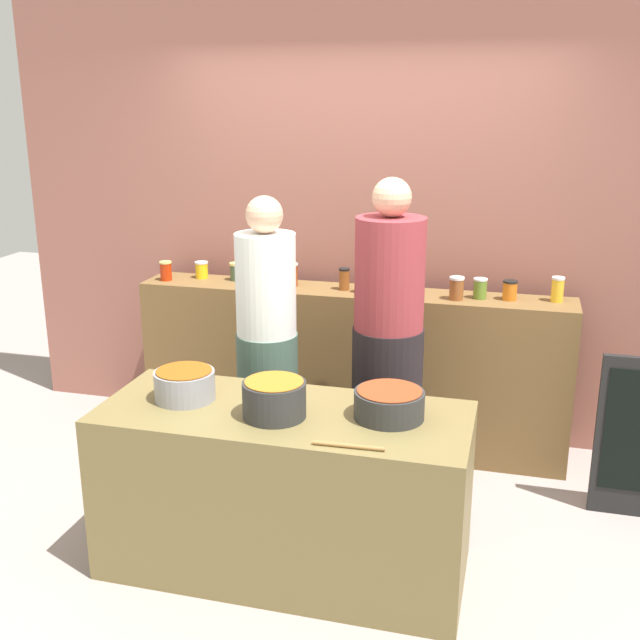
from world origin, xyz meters
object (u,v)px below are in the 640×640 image
at_px(preserve_jar_11, 558,289).
at_px(preserve_jar_2, 236,271).
at_px(preserve_jar_5, 363,283).
at_px(preserve_jar_7, 407,282).
at_px(preserve_jar_1, 202,270).
at_px(preserve_jar_3, 291,275).
at_px(cook_with_tongs, 267,360).
at_px(preserve_jar_0, 166,271).
at_px(cooking_pot_center, 274,399).
at_px(wooden_spoon, 348,446).
at_px(cook_in_cap, 388,358).
at_px(preserve_jar_4, 344,279).
at_px(preserve_jar_6, 391,279).
at_px(preserve_jar_10, 510,290).
at_px(preserve_jar_8, 457,288).
at_px(cooking_pot_left, 185,385).
at_px(cooking_pot_right, 389,404).
at_px(preserve_jar_9, 480,288).

bearing_deg(preserve_jar_11, preserve_jar_2, 179.44).
xyz_separation_m(preserve_jar_5, preserve_jar_7, (0.26, 0.08, 0.00)).
xyz_separation_m(preserve_jar_1, preserve_jar_3, (0.63, -0.05, 0.02)).
xyz_separation_m(preserve_jar_11, cook_with_tongs, (-1.55, -0.69, -0.34)).
distance_m(preserve_jar_0, cooking_pot_center, 1.87).
distance_m(preserve_jar_3, wooden_spoon, 1.89).
xyz_separation_m(preserve_jar_0, cook_in_cap, (1.55, -0.52, -0.28)).
bearing_deg(preserve_jar_7, preserve_jar_1, 178.65).
height_order(preserve_jar_4, preserve_jar_11, preserve_jar_11).
relative_size(preserve_jar_2, preserve_jar_6, 0.82).
bearing_deg(preserve_jar_6, cook_with_tongs, -129.09).
bearing_deg(preserve_jar_7, preserve_jar_0, -176.82).
height_order(preserve_jar_1, preserve_jar_2, preserve_jar_2).
distance_m(preserve_jar_1, preserve_jar_10, 1.97).
bearing_deg(wooden_spoon, preserve_jar_8, 80.44).
relative_size(preserve_jar_3, preserve_jar_4, 1.05).
bearing_deg(wooden_spoon, preserve_jar_10, 71.29).
bearing_deg(preserve_jar_5, preserve_jar_7, 17.24).
height_order(preserve_jar_8, cooking_pot_left, preserve_jar_8).
height_order(preserve_jar_1, cooking_pot_right, preserve_jar_1).
bearing_deg(preserve_jar_5, preserve_jar_11, 4.62).
bearing_deg(cook_in_cap, preserve_jar_6, 99.07).
xyz_separation_m(preserve_jar_8, cook_in_cap, (-0.31, -0.51, -0.29)).
xyz_separation_m(preserve_jar_6, preserve_jar_9, (0.54, -0.05, -0.01)).
xyz_separation_m(preserve_jar_0, preserve_jar_3, (0.83, 0.06, 0.01)).
bearing_deg(cooking_pot_center, preserve_jar_3, 104.17).
height_order(preserve_jar_7, preserve_jar_8, preserve_jar_8).
relative_size(preserve_jar_10, cooking_pot_right, 0.37).
relative_size(preserve_jar_3, cooking_pot_right, 0.46).
bearing_deg(preserve_jar_7, preserve_jar_10, -1.84).
relative_size(preserve_jar_2, preserve_jar_8, 0.84).
height_order(preserve_jar_3, cooking_pot_right, preserve_jar_3).
height_order(wooden_spoon, cook_with_tongs, cook_with_tongs).
distance_m(preserve_jar_3, preserve_jar_7, 0.73).
bearing_deg(preserve_jar_6, preserve_jar_2, 179.40).
distance_m(cooking_pot_left, cook_with_tongs, 0.76).
xyz_separation_m(preserve_jar_0, preserve_jar_6, (1.45, 0.11, 0.01)).
distance_m(preserve_jar_7, cook_with_tongs, 1.01).
height_order(preserve_jar_2, preserve_jar_6, preserve_jar_6).
bearing_deg(preserve_jar_11, preserve_jar_9, -174.35).
distance_m(cook_with_tongs, cook_in_cap, 0.67).
distance_m(preserve_jar_4, preserve_jar_9, 0.82).
xyz_separation_m(preserve_jar_6, preserve_jar_10, (0.71, -0.04, -0.01)).
xyz_separation_m(preserve_jar_0, preserve_jar_8, (1.87, -0.01, 0.01)).
bearing_deg(wooden_spoon, preserve_jar_5, 99.99).
xyz_separation_m(preserve_jar_2, preserve_jar_6, (1.01, -0.01, 0.01)).
distance_m(cooking_pot_left, cook_in_cap, 1.16).
xyz_separation_m(cooking_pot_left, wooden_spoon, (0.86, -0.31, -0.06)).
bearing_deg(cook_with_tongs, preserve_jar_4, 65.80).
relative_size(preserve_jar_2, cooking_pot_center, 0.41).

